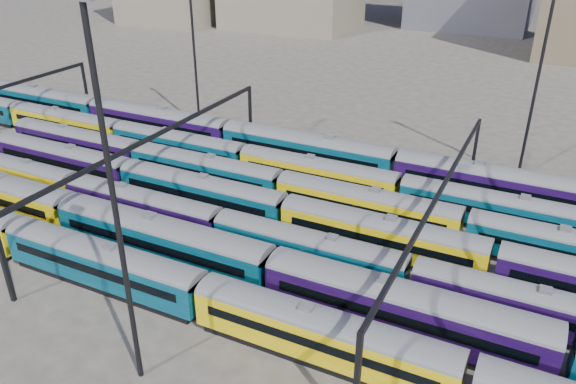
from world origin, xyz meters
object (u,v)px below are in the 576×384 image
at_px(rake_1, 271,267).
at_px(mast_2, 113,197).
at_px(rake_0, 322,331).
at_px(rake_2, 142,203).

relative_size(rake_1, mast_2, 5.19).
xyz_separation_m(rake_0, rake_1, (-6.70, 5.00, 0.28)).
bearing_deg(mast_2, rake_0, 33.20).
height_order(rake_1, mast_2, mast_2).
distance_m(rake_2, mast_2, 24.63).
bearing_deg(rake_0, rake_1, 143.29).
distance_m(rake_0, mast_2, 17.11).
bearing_deg(rake_0, rake_2, 157.59).
xyz_separation_m(rake_0, mast_2, (-10.70, -7.00, 11.37)).
xyz_separation_m(rake_1, mast_2, (-3.99, -12.00, 11.10)).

